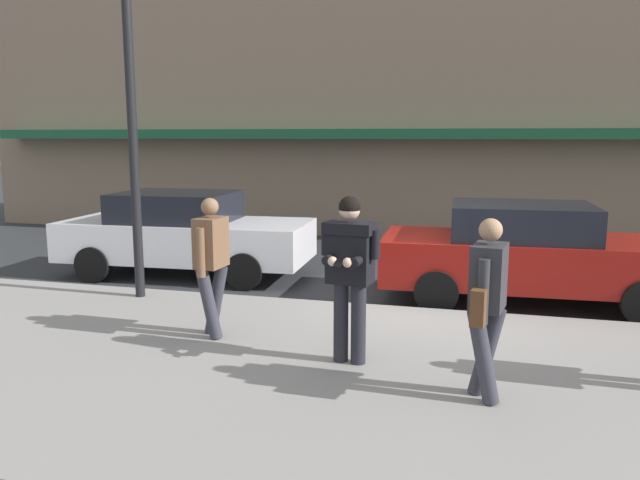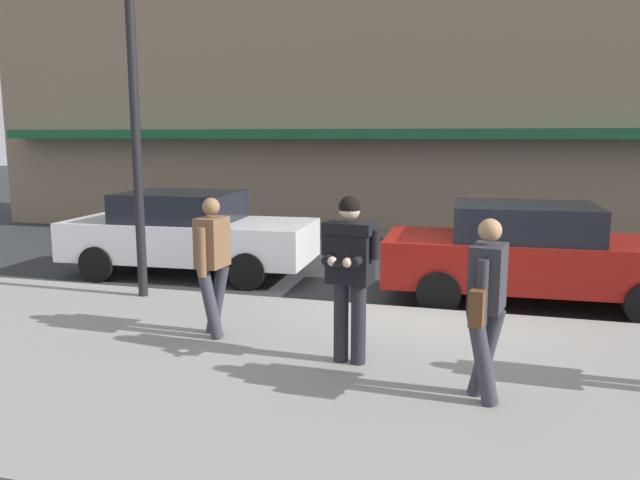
% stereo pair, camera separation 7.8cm
% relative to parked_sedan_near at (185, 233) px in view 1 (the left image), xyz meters
% --- Properties ---
extents(ground_plane, '(80.00, 80.00, 0.00)m').
position_rel_parked_sedan_near_xyz_m(ground_plane, '(4.53, -1.42, -0.79)').
color(ground_plane, '#2B2D30').
extents(sidewalk, '(32.00, 5.30, 0.14)m').
position_rel_parked_sedan_near_xyz_m(sidewalk, '(5.53, -4.27, -0.72)').
color(sidewalk, gray).
rests_on(sidewalk, ground).
extents(curb_paint_line, '(28.00, 0.12, 0.01)m').
position_rel_parked_sedan_near_xyz_m(curb_paint_line, '(5.53, -1.37, -0.79)').
color(curb_paint_line, silver).
rests_on(curb_paint_line, ground).
extents(storefront_facade, '(28.00, 4.70, 11.35)m').
position_rel_parked_sedan_near_xyz_m(storefront_facade, '(5.53, 7.07, 4.87)').
color(storefront_facade, '#84705B').
rests_on(storefront_facade, ground).
extents(parked_sedan_near, '(4.59, 2.11, 1.54)m').
position_rel_parked_sedan_near_xyz_m(parked_sedan_near, '(0.00, 0.00, 0.00)').
color(parked_sedan_near, silver).
rests_on(parked_sedan_near, ground).
extents(parked_sedan_mid, '(4.57, 2.07, 1.54)m').
position_rel_parked_sedan_near_xyz_m(parked_sedan_mid, '(6.01, -0.45, 0.00)').
color(parked_sedan_mid, maroon).
rests_on(parked_sedan_mid, ground).
extents(man_texting_on_phone, '(0.64, 0.62, 1.81)m').
position_rel_parked_sedan_near_xyz_m(man_texting_on_phone, '(3.96, -4.00, 0.46)').
color(man_texting_on_phone, '#23232B').
rests_on(man_texting_on_phone, sidewalk).
extents(pedestrian_with_bag, '(0.38, 0.72, 1.70)m').
position_rel_parked_sedan_near_xyz_m(pedestrian_with_bag, '(5.37, -4.63, 0.32)').
color(pedestrian_with_bag, '#33333D').
rests_on(pedestrian_with_bag, sidewalk).
extents(pedestrian_dark_coat, '(0.35, 0.60, 1.70)m').
position_rel_parked_sedan_near_xyz_m(pedestrian_dark_coat, '(2.17, -3.55, 0.32)').
color(pedestrian_dark_coat, '#33333D').
rests_on(pedestrian_dark_coat, sidewalk).
extents(street_lamp_post, '(0.36, 0.36, 4.88)m').
position_rel_parked_sedan_near_xyz_m(street_lamp_post, '(0.29, -2.07, 2.35)').
color(street_lamp_post, black).
rests_on(street_lamp_post, sidewalk).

